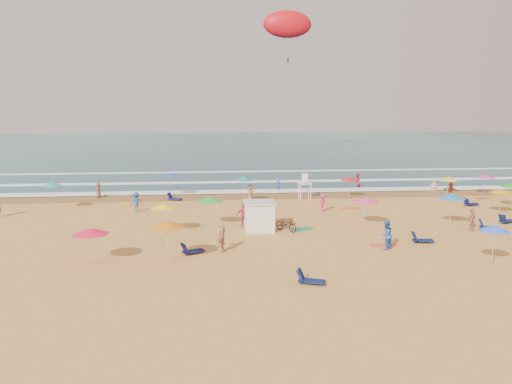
{
  "coord_description": "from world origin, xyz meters",
  "views": [
    {
      "loc": [
        -4.0,
        -36.55,
        8.56
      ],
      "look_at": [
        0.23,
        6.0,
        1.5
      ],
      "focal_mm": 35.0,
      "sensor_mm": 36.0,
      "label": 1
    }
  ],
  "objects": [
    {
      "name": "cabana_roof",
      "position": [
        -0.32,
        -1.91,
        2.06
      ],
      "size": [
        2.2,
        2.2,
        0.12
      ],
      "primitive_type": "cube",
      "color": "silver",
      "rests_on": "cabana"
    },
    {
      "name": "ground",
      "position": [
        0.0,
        0.0,
        0.0
      ],
      "size": [
        220.0,
        220.0,
        0.0
      ],
      "primitive_type": "plane",
      "color": "gold",
      "rests_on": "ground"
    },
    {
      "name": "towels",
      "position": [
        -0.48,
        -2.48,
        0.01
      ],
      "size": [
        50.75,
        21.65,
        0.03
      ],
      "color": "red",
      "rests_on": "ground"
    },
    {
      "name": "parasail",
      "position": [
        12.14,
        63.7,
        25.07
      ],
      "size": [
        9.54,
        3.34,
        10.07
      ],
      "color": "red"
    },
    {
      "name": "lifeguard_stand",
      "position": [
        5.44,
        10.46,
        1.05
      ],
      "size": [
        1.2,
        1.2,
        2.1
      ],
      "primitive_type": null,
      "color": "white",
      "rests_on": "ground"
    },
    {
      "name": "loungers",
      "position": [
        4.02,
        -3.37,
        0.17
      ],
      "size": [
        42.98,
        25.12,
        0.34
      ],
      "color": "#0E1149",
      "rests_on": "ground"
    },
    {
      "name": "wet_sand",
      "position": [
        0.0,
        12.5,
        0.01
      ],
      "size": [
        220.0,
        220.0,
        0.0
      ],
      "primitive_type": "plane",
      "color": "olive",
      "rests_on": "ground"
    },
    {
      "name": "surf_foam",
      "position": [
        0.0,
        21.32,
        0.1
      ],
      "size": [
        200.0,
        18.7,
        0.05
      ],
      "color": "white",
      "rests_on": "ground"
    },
    {
      "name": "bicycle",
      "position": [
        1.58,
        -2.21,
        0.5
      ],
      "size": [
        1.71,
        1.92,
        1.01
      ],
      "primitive_type": "imported",
      "rotation": [
        0.0,
        0.0,
        0.67
      ],
      "color": "black",
      "rests_on": "ground"
    },
    {
      "name": "beach_umbrellas",
      "position": [
        4.05,
        0.76,
        2.13
      ],
      "size": [
        45.96,
        25.94,
        0.79
      ],
      "color": "red",
      "rests_on": "ground"
    },
    {
      "name": "beachgoers",
      "position": [
        2.89,
        4.38,
        0.81
      ],
      "size": [
        41.84,
        25.25,
        2.09
      ],
      "color": "#B97755",
      "rests_on": "ground"
    },
    {
      "name": "cabana",
      "position": [
        -0.32,
        -1.91,
        1.0
      ],
      "size": [
        2.0,
        2.0,
        2.0
      ],
      "primitive_type": "cube",
      "color": "white",
      "rests_on": "ground"
    },
    {
      "name": "ocean",
      "position": [
        0.0,
        84.0,
        0.0
      ],
      "size": [
        220.0,
        140.0,
        0.18
      ],
      "primitive_type": "cube",
      "color": "#0C4756",
      "rests_on": "ground"
    }
  ]
}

